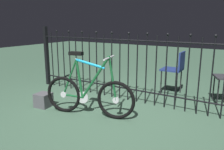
{
  "coord_description": "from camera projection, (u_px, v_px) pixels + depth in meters",
  "views": [
    {
      "loc": [
        1.73,
        -2.74,
        1.36
      ],
      "look_at": [
        -0.13,
        0.21,
        0.55
      ],
      "focal_mm": 36.68,
      "sensor_mm": 36.0,
      "label": 1
    }
  ],
  "objects": [
    {
      "name": "iron_fence",
      "position": [
        131.0,
        65.0,
        3.92
      ],
      "size": [
        4.34,
        0.07,
        1.27
      ],
      "color": "black",
      "rests_on": "ground"
    },
    {
      "name": "display_crate",
      "position": [
        43.0,
        100.0,
        3.74
      ],
      "size": [
        0.26,
        0.26,
        0.23
      ],
      "primitive_type": "cube",
      "rotation": [
        0.0,
        0.0,
        0.13
      ],
      "color": "#4C4C51",
      "rests_on": "ground"
    },
    {
      "name": "bicycle",
      "position": [
        89.0,
        94.0,
        3.35
      ],
      "size": [
        1.37,
        0.47,
        0.95
      ],
      "color": "black",
      "rests_on": "ground"
    },
    {
      "name": "chair_navy",
      "position": [
        176.0,
        68.0,
        4.31
      ],
      "size": [
        0.39,
        0.38,
        0.83
      ],
      "color": "black",
      "rests_on": "ground"
    },
    {
      "name": "ground_plane",
      "position": [
        112.0,
        114.0,
        3.46
      ],
      "size": [
        20.0,
        20.0,
        0.0
      ],
      "primitive_type": "plane",
      "color": "#3F5F49"
    }
  ]
}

